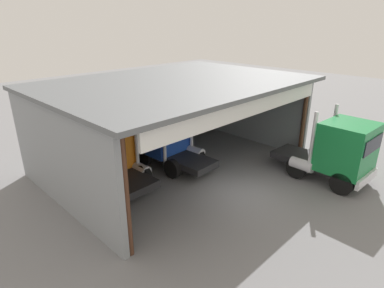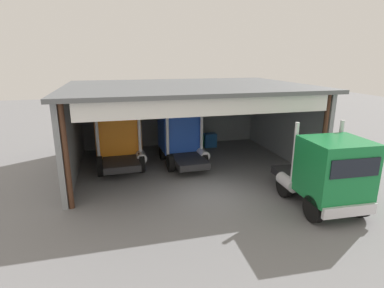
# 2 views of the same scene
# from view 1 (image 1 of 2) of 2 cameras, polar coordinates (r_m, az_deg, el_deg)

# --- Properties ---
(ground_plane) EXTENTS (80.00, 80.00, 0.00)m
(ground_plane) POSITION_cam_1_polar(r_m,az_deg,el_deg) (15.81, 8.50, -8.55)
(ground_plane) COLOR slate
(ground_plane) RESTS_ON ground
(workshop_shed) EXTENTS (13.60, 9.95, 4.87)m
(workshop_shed) POSITION_cam_1_polar(r_m,az_deg,el_deg) (18.01, -5.03, 7.02)
(workshop_shed) COLOR gray
(workshop_shed) RESTS_ON ground
(truck_orange_center_right_bay) EXTENTS (2.81, 4.37, 3.28)m
(truck_orange_center_right_bay) POSITION_cam_1_polar(r_m,az_deg,el_deg) (16.12, -15.02, -1.60)
(truck_orange_center_right_bay) COLOR orange
(truck_orange_center_right_bay) RESTS_ON ground
(truck_blue_center_bay) EXTENTS (2.59, 4.89, 3.29)m
(truck_blue_center_bay) POSITION_cam_1_polar(r_m,az_deg,el_deg) (18.07, -4.71, 1.56)
(truck_blue_center_bay) COLOR #1E47B7
(truck_blue_center_bay) RESTS_ON ground
(truck_green_center_left_bay) EXTENTS (2.64, 5.01, 3.73)m
(truck_green_center_left_bay) POSITION_cam_1_polar(r_m,az_deg,el_deg) (17.53, 24.65, -1.16)
(truck_green_center_left_bay) COLOR #197F3D
(truck_green_center_left_bay) RESTS_ON ground
(oil_drum) EXTENTS (0.58, 0.58, 0.91)m
(oil_drum) POSITION_cam_1_polar(r_m,az_deg,el_deg) (22.15, -5.47, 1.79)
(oil_drum) COLOR #197233
(oil_drum) RESTS_ON ground
(tool_cart) EXTENTS (0.90, 0.60, 1.00)m
(tool_cart) POSITION_cam_1_polar(r_m,az_deg,el_deg) (22.17, -3.81, 1.99)
(tool_cart) COLOR #1E59A5
(tool_cart) RESTS_ON ground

